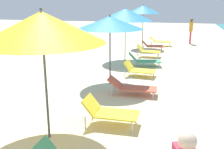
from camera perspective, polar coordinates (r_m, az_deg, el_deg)
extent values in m
cylinder|color=#4C4C51|center=(5.81, -13.68, -3.69)|extent=(0.05, 0.05, 2.08)
cone|color=yellow|center=(5.53, -14.57, 9.66)|extent=(2.52, 2.52, 0.62)
sphere|color=#4C4C51|center=(5.51, -14.82, 13.18)|extent=(0.06, 0.06, 0.06)
cube|color=yellow|center=(6.46, 1.08, -8.39)|extent=(1.02, 0.65, 0.04)
cube|color=yellow|center=(6.54, -4.43, -6.31)|extent=(0.31, 0.64, 0.37)
cylinder|color=silver|center=(6.70, 5.01, -9.00)|extent=(0.04, 0.04, 0.27)
cylinder|color=silver|center=(6.22, 4.26, -11.01)|extent=(0.04, 0.04, 0.27)
cylinder|color=silver|center=(6.93, -4.24, -8.12)|extent=(0.04, 0.04, 0.27)
cylinder|color=silver|center=(6.46, -5.70, -9.96)|extent=(0.04, 0.04, 0.27)
cylinder|color=#4C4C51|center=(9.47, -0.42, 3.71)|extent=(0.05, 0.05, 1.96)
cone|color=#338CD8|center=(9.31, -0.44, 10.89)|extent=(2.29, 2.29, 0.42)
sphere|color=#4C4C51|center=(9.29, -0.44, 12.36)|extent=(0.06, 0.06, 0.06)
cube|color=yellow|center=(10.64, 6.55, 0.76)|extent=(1.00, 0.74, 0.04)
cube|color=yellow|center=(10.74, 3.53, 1.97)|extent=(0.33, 0.67, 0.35)
cylinder|color=silver|center=(10.85, 8.77, 0.30)|extent=(0.04, 0.04, 0.21)
cylinder|color=silver|center=(10.33, 8.16, -0.45)|extent=(0.04, 0.04, 0.21)
cylinder|color=silver|center=(11.08, 3.59, 0.77)|extent=(0.04, 0.04, 0.21)
cylinder|color=silver|center=(10.58, 2.75, 0.06)|extent=(0.04, 0.04, 0.21)
cube|color=#D8593F|center=(8.54, 5.64, -2.95)|extent=(1.16, 0.61, 0.04)
cube|color=#D8593F|center=(8.60, 0.59, -1.59)|extent=(0.44, 0.58, 0.32)
cylinder|color=silver|center=(8.76, 8.85, -3.40)|extent=(0.04, 0.04, 0.20)
cylinder|color=silver|center=(8.32, 8.65, -4.42)|extent=(0.04, 0.04, 0.20)
cylinder|color=silver|center=(8.91, 0.60, -2.89)|extent=(0.04, 0.04, 0.20)
cylinder|color=silver|center=(8.48, -0.03, -3.86)|extent=(0.04, 0.04, 0.20)
cylinder|color=silver|center=(13.27, 2.80, 7.06)|extent=(0.05, 0.05, 1.96)
cone|color=#338CD8|center=(13.14, 2.87, 12.53)|extent=(2.54, 2.54, 0.58)
sphere|color=silver|center=(13.13, 2.89, 13.92)|extent=(0.06, 0.06, 0.06)
cube|color=yellow|center=(14.37, 8.25, 4.80)|extent=(0.97, 0.64, 0.04)
cube|color=yellow|center=(14.43, 5.91, 5.68)|extent=(0.28, 0.62, 0.36)
cylinder|color=silver|center=(14.62, 9.84, 4.28)|extent=(0.04, 0.04, 0.27)
cylinder|color=silver|center=(14.11, 9.63, 3.90)|extent=(0.04, 0.04, 0.27)
cylinder|color=silver|center=(14.75, 5.77, 4.53)|extent=(0.04, 0.04, 0.27)
cylinder|color=silver|center=(14.25, 5.42, 4.16)|extent=(0.04, 0.04, 0.27)
cube|color=#4CA572|center=(12.32, 7.75, 2.78)|extent=(1.21, 0.80, 0.04)
cube|color=#4CA572|center=(12.23, 4.43, 3.71)|extent=(0.47, 0.64, 0.37)
cylinder|color=silver|center=(12.63, 9.69, 2.42)|extent=(0.04, 0.04, 0.22)
cylinder|color=silver|center=(12.17, 9.97, 1.91)|extent=(0.04, 0.04, 0.22)
cylinder|color=silver|center=(12.53, 4.03, 2.50)|extent=(0.04, 0.04, 0.22)
cylinder|color=silver|center=(12.06, 4.10, 1.99)|extent=(0.04, 0.04, 0.22)
cylinder|color=olive|center=(17.19, 6.50, 9.18)|extent=(0.05, 0.05, 2.13)
cone|color=#338CD8|center=(17.10, 6.63, 13.53)|extent=(1.99, 1.99, 0.49)
sphere|color=olive|center=(17.10, 6.66, 14.45)|extent=(0.06, 0.06, 0.06)
cube|color=yellow|center=(18.12, 10.76, 6.81)|extent=(1.11, 0.69, 0.04)
cube|color=yellow|center=(18.11, 8.52, 7.45)|extent=(0.41, 0.65, 0.33)
cylinder|color=silver|center=(18.41, 12.11, 6.41)|extent=(0.04, 0.04, 0.26)
cylinder|color=silver|center=(17.89, 12.13, 6.15)|extent=(0.04, 0.04, 0.26)
cylinder|color=silver|center=(18.42, 8.37, 6.59)|extent=(0.04, 0.04, 0.26)
cylinder|color=silver|center=(17.90, 8.29, 6.34)|extent=(0.04, 0.04, 0.26)
cube|color=#D8593F|center=(16.20, 9.10, 5.94)|extent=(1.05, 0.82, 0.04)
cube|color=#D8593F|center=(16.15, 6.87, 6.58)|extent=(0.42, 0.73, 0.32)
cylinder|color=silver|center=(16.54, 10.35, 5.53)|extent=(0.04, 0.04, 0.27)
cylinder|color=silver|center=(15.96, 10.50, 5.17)|extent=(0.04, 0.04, 0.27)
cylinder|color=silver|center=(16.49, 6.68, 5.65)|extent=(0.04, 0.04, 0.27)
cylinder|color=silver|center=(15.91, 6.70, 5.29)|extent=(0.04, 0.04, 0.27)
sphere|color=beige|center=(3.08, 15.66, -13.36)|extent=(0.21, 0.21, 0.21)
cylinder|color=#D8334C|center=(19.53, 16.24, 7.53)|extent=(0.11, 0.11, 0.86)
cylinder|color=#D8334C|center=(19.36, 16.18, 7.47)|extent=(0.11, 0.11, 0.86)
cube|color=orange|center=(19.36, 16.38, 9.69)|extent=(0.27, 0.39, 0.64)
sphere|color=brown|center=(19.33, 16.48, 10.98)|extent=(0.23, 0.23, 0.23)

